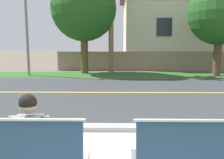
{
  "coord_description": "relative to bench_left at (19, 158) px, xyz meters",
  "views": [
    {
      "loc": [
        0.07,
        -2.62,
        1.85
      ],
      "look_at": [
        -0.02,
        3.22,
        1.0
      ],
      "focal_mm": 37.92,
      "sensor_mm": 36.0,
      "label": 1
    }
  ],
  "objects": [
    {
      "name": "road_centre_line",
      "position": [
        1.15,
        6.35,
        -0.44
      ],
      "size": [
        48.0,
        0.14,
        0.01
      ],
      "primitive_type": "cube",
      "color": "#E0CC4C",
      "rests_on": "ground_plane"
    },
    {
      "name": "curb_edge",
      "position": [
        1.15,
        2.2,
        -0.4
      ],
      "size": [
        44.0,
        0.3,
        0.11
      ],
      "primitive_type": "cube",
      "color": "#ADA89E",
      "rests_on": "ground_plane"
    },
    {
      "name": "shade_tree_left",
      "position": [
        7.45,
        11.55,
        3.54
      ],
      "size": [
        3.73,
        3.73,
        6.15
      ],
      "color": "brown",
      "rests_on": "ground_plane"
    },
    {
      "name": "bench_right",
      "position": [
        2.29,
        0.0,
        0.0
      ],
      "size": [
        1.74,
        0.48,
        1.01
      ],
      "color": "silver",
      "rests_on": "ground_plane"
    },
    {
      "name": "bench_left",
      "position": [
        0.0,
        0.0,
        0.0
      ],
      "size": [
        1.74,
        0.48,
        1.01
      ],
      "color": "silver",
      "rests_on": "ground_plane"
    },
    {
      "name": "garden_wall",
      "position": [
        3.43,
        14.69,
        0.25
      ],
      "size": [
        13.0,
        0.36,
        1.4
      ],
      "primitive_type": "cube",
      "color": "gray",
      "rests_on": "ground_plane"
    },
    {
      "name": "street_asphalt",
      "position": [
        1.15,
        6.35,
        -0.45
      ],
      "size": [
        52.0,
        8.0,
        0.01
      ],
      "primitive_type": "cube",
      "color": "#383A3D",
      "rests_on": "ground_plane"
    },
    {
      "name": "seated_person_grey",
      "position": [
        0.12,
        0.17,
        0.22
      ],
      "size": [
        0.52,
        0.68,
        1.25
      ],
      "color": "#47382D",
      "rests_on": "ground_plane"
    },
    {
      "name": "shade_tree_far_left",
      "position": [
        -0.71,
        12.68,
        4.03
      ],
      "size": [
        4.18,
        4.18,
        6.89
      ],
      "color": "brown",
      "rests_on": "ground_plane"
    },
    {
      "name": "house_across_street",
      "position": [
        6.94,
        17.89,
        2.75
      ],
      "size": [
        10.76,
        6.91,
        6.32
      ],
      "color": "beige",
      "rests_on": "ground_plane"
    },
    {
      "name": "ground_plane",
      "position": [
        1.15,
        7.85,
        -0.45
      ],
      "size": [
        140.0,
        140.0,
        0.0
      ],
      "primitive_type": "plane",
      "color": "#665B4C"
    },
    {
      "name": "far_verge_grass",
      "position": [
        1.15,
        12.0,
        -0.44
      ],
      "size": [
        48.0,
        2.8,
        0.02
      ],
      "primitive_type": "cube",
      "color": "#2D6026",
      "rests_on": "ground_plane"
    },
    {
      "name": "streetlamp",
      "position": [
        -4.14,
        11.81,
        3.32
      ],
      "size": [
        0.24,
        2.1,
        6.55
      ],
      "color": "gray",
      "rests_on": "ground_plane"
    }
  ]
}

